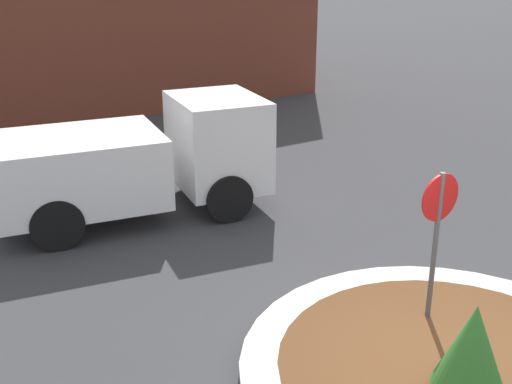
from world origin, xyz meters
The scene contains 6 objects.
ground_plane centered at (0.00, 0.00, 0.00)m, with size 120.00×120.00×0.00m, color #38383A.
traffic_island centered at (0.00, 0.00, 0.09)m, with size 5.16×5.16×0.18m.
stop_sign centered at (0.58, 0.96, 1.53)m, with size 0.64×0.07×2.24m.
island_shrub centered at (-0.33, -0.46, 0.82)m, with size 0.80×0.80×1.15m.
utility_truck centered at (-1.13, 6.80, 1.13)m, with size 5.33×2.89×2.19m.
storefront_building centered at (1.47, 17.14, 3.31)m, with size 14.64×6.07×6.61m.
Camera 1 is at (-5.49, -4.17, 4.84)m, focal length 45.00 mm.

